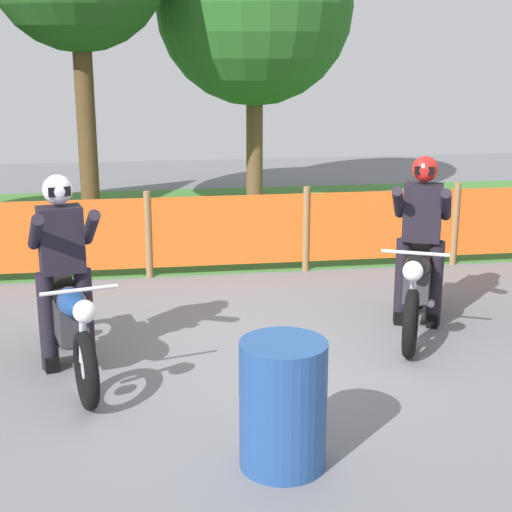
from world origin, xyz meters
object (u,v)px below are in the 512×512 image
Objects in this scene: rider_trailing at (421,231)px; rider_lead at (62,261)px; motorcycle_lead at (71,324)px; oil_drum at (283,405)px; motorcycle_trailing at (417,285)px.

rider_lead is at bearing -56.69° from rider_trailing.
rider_trailing is (3.33, 0.77, 0.49)m from motorcycle_lead.
motorcycle_lead reaches higher than oil_drum.
rider_lead is at bearing 129.03° from oil_drum.
rider_trailing is at bearing -179.49° from motorcycle_trailing.
motorcycle_trailing is at bearing 86.18° from motorcycle_lead.
oil_drum is (-1.74, -2.28, -0.02)m from motorcycle_trailing.
rider_lead reaches higher than oil_drum.
rider_trailing reaches higher than oil_drum.
rider_trailing reaches higher than motorcycle_lead.
motorcycle_trailing is 1.12× the size of rider_lead.
motorcycle_lead is 2.23× the size of oil_drum.
motorcycle_lead is 0.54m from rider_lead.
motorcycle_lead is 3.45m from rider_trailing.
motorcycle_trailing is 0.53m from rider_trailing.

